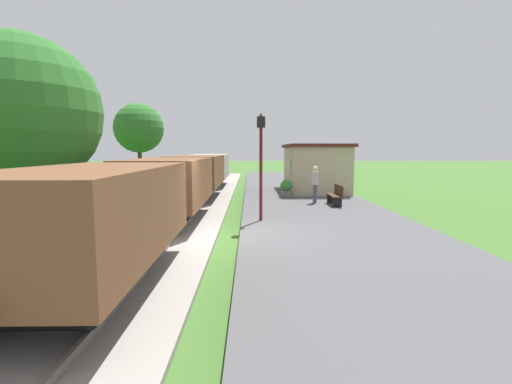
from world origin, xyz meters
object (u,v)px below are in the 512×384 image
(potted_planter, at_px, (286,188))
(station_hut, at_px, (315,167))
(bench_near_hut, at_px, (336,195))
(person_waiting, at_px, (315,183))
(lamp_post_near, at_px, (261,147))
(tree_trackside_mid, at_px, (21,113))
(tree_trackside_far, at_px, (37,126))
(tree_field_left, at_px, (139,128))
(bench_down_platform, at_px, (303,177))
(freight_train, at_px, (186,179))

(potted_planter, bearing_deg, station_hut, 55.84)
(bench_near_hut, height_order, person_waiting, person_waiting)
(person_waiting, distance_m, lamp_post_near, 5.20)
(tree_trackside_mid, height_order, tree_trackside_far, tree_trackside_mid)
(tree_field_left, bearing_deg, bench_near_hut, -39.16)
(tree_trackside_mid, bearing_deg, person_waiting, 29.71)
(tree_trackside_mid, xyz_separation_m, tree_trackside_far, (-3.98, 7.78, 0.11))
(bench_down_platform, relative_size, person_waiting, 0.88)
(potted_planter, xyz_separation_m, tree_trackside_mid, (-8.71, -7.88, 3.07))
(lamp_post_near, bearing_deg, freight_train, 129.83)
(lamp_post_near, distance_m, tree_trackside_mid, 7.39)
(freight_train, distance_m, tree_trackside_far, 8.63)
(station_hut, height_order, tree_trackside_far, tree_trackside_far)
(bench_down_platform, relative_size, tree_field_left, 0.26)
(station_hut, height_order, tree_field_left, tree_field_left)
(station_hut, distance_m, tree_trackside_far, 15.16)
(station_hut, bearing_deg, tree_trackside_mid, -134.72)
(person_waiting, bearing_deg, bench_down_platform, -72.11)
(station_hut, bearing_deg, tree_field_left, 163.69)
(lamp_post_near, bearing_deg, tree_field_left, 121.84)
(bench_down_platform, xyz_separation_m, tree_field_left, (-11.36, -1.09, 3.43))
(tree_field_left, bearing_deg, potted_planter, -33.59)
(station_hut, bearing_deg, person_waiting, -99.75)
(tree_trackside_mid, xyz_separation_m, tree_field_left, (-0.73, 14.15, 0.36))
(potted_planter, xyz_separation_m, lamp_post_near, (-1.53, -6.47, 2.08))
(person_waiting, relative_size, lamp_post_near, 0.46)
(bench_near_hut, distance_m, tree_trackside_mid, 12.10)
(person_waiting, distance_m, potted_planter, 2.57)
(potted_planter, height_order, tree_trackside_far, tree_trackside_far)
(station_hut, xyz_separation_m, potted_planter, (-1.99, -2.93, -0.93))
(potted_planter, height_order, lamp_post_near, lamp_post_near)
(bench_near_hut, relative_size, tree_field_left, 0.26)
(freight_train, distance_m, station_hut, 8.73)
(tree_trackside_mid, bearing_deg, tree_field_left, 92.97)
(bench_down_platform, xyz_separation_m, person_waiting, (-0.82, -9.64, 0.46))
(bench_down_platform, distance_m, tree_trackside_far, 16.71)
(station_hut, relative_size, bench_near_hut, 3.87)
(freight_train, xyz_separation_m, tree_trackside_far, (-7.89, 2.45, 2.51))
(tree_field_left, bearing_deg, lamp_post_near, -58.16)
(bench_near_hut, xyz_separation_m, tree_trackside_far, (-14.61, 2.88, 3.19))
(bench_near_hut, bearing_deg, person_waiting, 139.61)
(potted_planter, height_order, tree_trackside_mid, tree_trackside_mid)
(station_hut, xyz_separation_m, tree_trackside_far, (-14.69, -3.02, 2.26))
(station_hut, xyz_separation_m, lamp_post_near, (-3.52, -9.40, 1.15))
(station_hut, xyz_separation_m, tree_trackside_mid, (-10.70, -10.81, 2.14))
(tree_trackside_far, bearing_deg, lamp_post_near, -29.73)
(bench_near_hut, bearing_deg, tree_trackside_mid, -155.22)
(freight_train, bearing_deg, tree_trackside_far, 162.76)
(freight_train, relative_size, tree_field_left, 4.46)
(freight_train, bearing_deg, lamp_post_near, -50.17)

